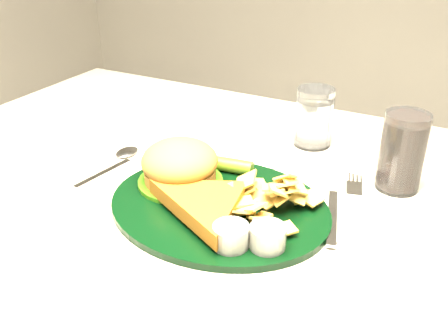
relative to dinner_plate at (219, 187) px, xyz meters
The scene contains 7 objects.
dinner_plate is the anchor object (origin of this frame).
water_glass 0.27m from the dinner_plate, 80.58° to the left, with size 0.07×0.07×0.10m, color white.
cola_glass 0.28m from the dinner_plate, 40.94° to the left, with size 0.06×0.06×0.12m, color black.
fork_napkin 0.16m from the dinner_plate, 20.87° to the left, with size 0.13×0.18×0.01m, color silver, non-canonical shape.
spoon 0.21m from the dinner_plate, behind, with size 0.04×0.15×0.01m, color silver, non-canonical shape.
ramekin 0.30m from the dinner_plate, 131.14° to the left, with size 0.05×0.05×0.03m, color white.
wrapped_straw 0.15m from the dinner_plate, 83.29° to the left, with size 0.20×0.07×0.01m, color silver, non-canonical shape.
Camera 1 is at (0.29, -0.58, 1.13)m, focal length 40.00 mm.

